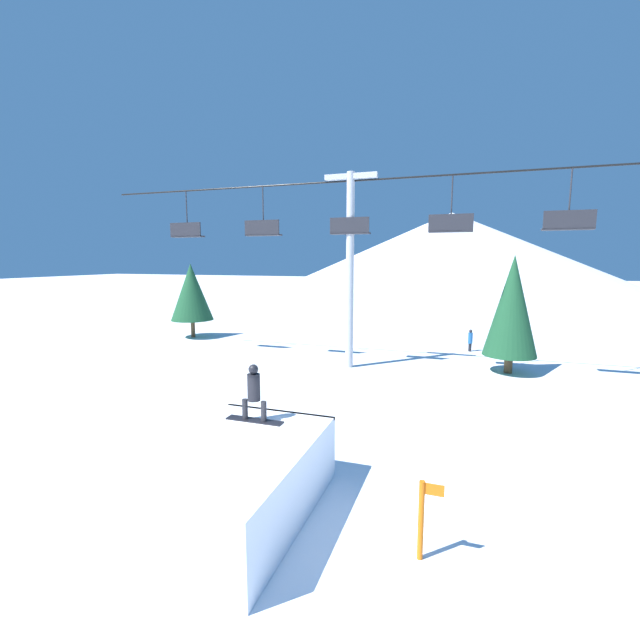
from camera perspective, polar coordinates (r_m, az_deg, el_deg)
The scene contains 9 objects.
ground_plane at distance 9.15m, azimuth -7.17°, elevation -25.61°, with size 220.00×220.00×0.00m, color white.
mountain_ridge at distance 92.10m, azimuth 16.98°, elevation 9.11°, with size 65.81×65.81×14.35m.
snow_ramp at distance 9.19m, azimuth -11.11°, elevation -20.26°, with size 2.79×4.27×1.44m.
snowboarder at distance 9.81m, azimuth -8.80°, elevation -9.61°, with size 1.34×0.29×1.31m.
chairlift at distance 19.75m, azimuth 4.02°, elevation 10.07°, with size 25.62×0.44×8.92m.
pine_tree_near at distance 20.61m, azimuth 24.22°, elevation 1.73°, with size 2.30×2.30×5.27m.
pine_tree_far at distance 28.79m, azimuth -16.77°, elevation 3.59°, with size 2.68×2.68×4.79m.
trail_marker at distance 8.10m, azimuth 13.45°, elevation -24.24°, with size 0.41×0.10×1.41m.
distant_skier at distance 25.00m, azimuth 19.40°, elevation -2.47°, with size 0.24×0.24×1.23m.
Camera 1 is at (3.42, -6.80, 5.07)m, focal length 24.00 mm.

